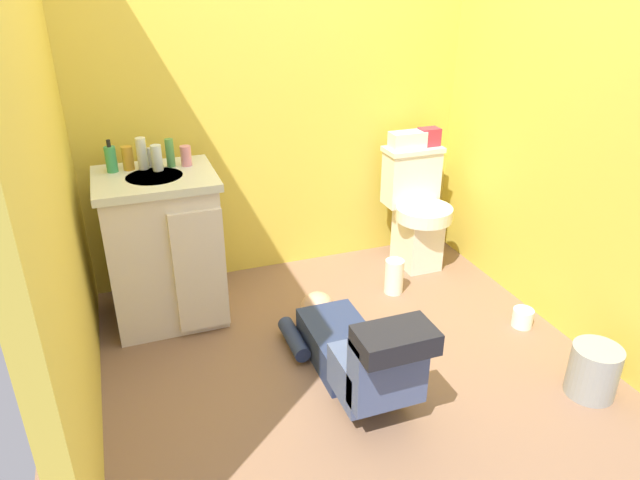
{
  "coord_description": "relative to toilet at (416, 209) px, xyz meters",
  "views": [
    {
      "loc": [
        -0.93,
        -2.24,
        1.77
      ],
      "look_at": [
        0.02,
        0.36,
        0.45
      ],
      "focal_mm": 32.44,
      "sensor_mm": 36.0,
      "label": 1
    }
  ],
  "objects": [
    {
      "name": "ground_plane",
      "position": [
        -0.8,
        -0.74,
        -0.39
      ],
      "size": [
        2.81,
        3.0,
        0.04
      ],
      "primitive_type": "cube",
      "color": "#84614A"
    },
    {
      "name": "wall_back",
      "position": [
        -0.8,
        0.3,
        0.83
      ],
      "size": [
        2.47,
        0.08,
        2.4
      ],
      "primitive_type": "cube",
      "color": "#E0C546",
      "rests_on": "ground_plane"
    },
    {
      "name": "wall_left",
      "position": [
        -2.0,
        -0.74,
        0.83
      ],
      "size": [
        0.08,
        2.0,
        2.4
      ],
      "primitive_type": "cube",
      "color": "#E0C546",
      "rests_on": "ground_plane"
    },
    {
      "name": "wall_right",
      "position": [
        0.39,
        -0.74,
        0.83
      ],
      "size": [
        0.08,
        2.0,
        2.4
      ],
      "primitive_type": "cube",
      "color": "#E0C546",
      "rests_on": "ground_plane"
    },
    {
      "name": "toilet",
      "position": [
        0.0,
        0.0,
        0.0
      ],
      "size": [
        0.36,
        0.46,
        0.75
      ],
      "color": "silver",
      "rests_on": "ground_plane"
    },
    {
      "name": "vanity_cabinet",
      "position": [
        -1.57,
        -0.11,
        0.05
      ],
      "size": [
        0.6,
        0.53,
        0.82
      ],
      "color": "silver",
      "rests_on": "ground_plane"
    },
    {
      "name": "faucet",
      "position": [
        -1.58,
        0.03,
        0.5
      ],
      "size": [
        0.02,
        0.02,
        0.1
      ],
      "primitive_type": "cylinder",
      "color": "silver",
      "rests_on": "vanity_cabinet"
    },
    {
      "name": "person_plumber",
      "position": [
        -0.85,
        -1.0,
        -0.19
      ],
      "size": [
        0.39,
        1.06,
        0.52
      ],
      "color": "navy",
      "rests_on": "ground_plane"
    },
    {
      "name": "tissue_box",
      "position": [
        -0.04,
        0.09,
        0.43
      ],
      "size": [
        0.22,
        0.11,
        0.1
      ],
      "primitive_type": "cube",
      "color": "silver",
      "rests_on": "toilet"
    },
    {
      "name": "toiletry_bag",
      "position": [
        0.11,
        0.09,
        0.44
      ],
      "size": [
        0.12,
        0.09,
        0.11
      ],
      "primitive_type": "cube",
      "color": "#B22D3F",
      "rests_on": "toilet"
    },
    {
      "name": "soap_dispenser",
      "position": [
        -1.77,
        0.01,
        0.52
      ],
      "size": [
        0.06,
        0.06,
        0.17
      ],
      "color": "#3A9E5C",
      "rests_on": "vanity_cabinet"
    },
    {
      "name": "bottle_amber",
      "position": [
        -1.68,
        0.02,
        0.51
      ],
      "size": [
        0.06,
        0.06,
        0.12
      ],
      "primitive_type": "cylinder",
      "color": "gold",
      "rests_on": "vanity_cabinet"
    },
    {
      "name": "bottle_white",
      "position": [
        -1.61,
        0.01,
        0.53
      ],
      "size": [
        0.05,
        0.05,
        0.16
      ],
      "primitive_type": "cylinder",
      "color": "silver",
      "rests_on": "vanity_cabinet"
    },
    {
      "name": "bottle_clear",
      "position": [
        -1.55,
        -0.04,
        0.52
      ],
      "size": [
        0.05,
        0.05,
        0.13
      ],
      "primitive_type": "cylinder",
      "color": "silver",
      "rests_on": "vanity_cabinet"
    },
    {
      "name": "bottle_green",
      "position": [
        -1.47,
        -0.0,
        0.53
      ],
      "size": [
        0.04,
        0.04,
        0.15
      ],
      "primitive_type": "cylinder",
      "color": "#50974D",
      "rests_on": "vanity_cabinet"
    },
    {
      "name": "bottle_pink",
      "position": [
        -1.4,
        -0.01,
        0.5
      ],
      "size": [
        0.06,
        0.06,
        0.1
      ],
      "primitive_type": "cylinder",
      "color": "pink",
      "rests_on": "vanity_cabinet"
    },
    {
      "name": "trash_can",
      "position": [
        0.13,
        -1.44,
        -0.25
      ],
      "size": [
        0.22,
        0.22,
        0.24
      ],
      "primitive_type": "cylinder",
      "color": "#949893",
      "rests_on": "ground_plane"
    },
    {
      "name": "paper_towel_roll",
      "position": [
        -0.3,
        -0.32,
        -0.26
      ],
      "size": [
        0.11,
        0.11,
        0.21
      ],
      "primitive_type": "cylinder",
      "color": "white",
      "rests_on": "ground_plane"
    },
    {
      "name": "toilet_paper_roll",
      "position": [
        0.19,
        -0.88,
        -0.32
      ],
      "size": [
        0.11,
        0.11,
        0.1
      ],
      "primitive_type": "cylinder",
      "color": "white",
      "rests_on": "ground_plane"
    }
  ]
}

